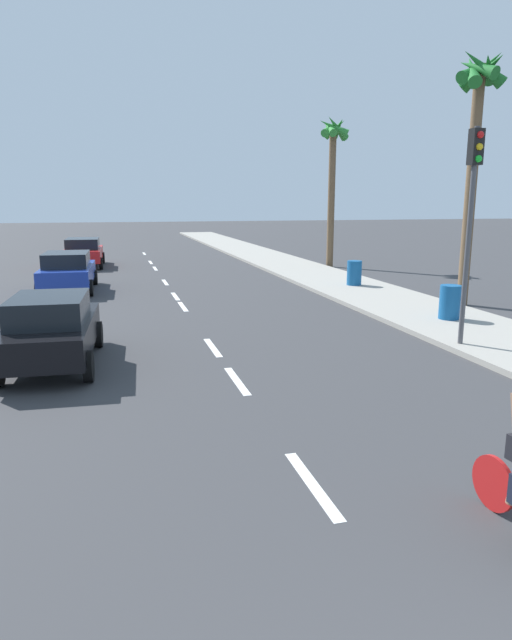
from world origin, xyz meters
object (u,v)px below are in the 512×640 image
parked_car_blue (68,270)px  parked_car_red (83,251)px  trash_bin_near (450,302)px  parked_car_black (52,328)px  trash_bin_far (354,273)px  traffic_signal (472,198)px  palm_tree_mid (477,111)px  palm_tree_far (333,154)px

parked_car_blue → parked_car_red: (0.28, 8.69, 0.00)m
trash_bin_near → parked_car_black: bearing=-172.1°
trash_bin_near → trash_bin_far: trash_bin_far is taller
traffic_signal → trash_bin_near: size_ratio=5.20×
trash_bin_near → trash_bin_far: (0.16, 6.95, 0.00)m
parked_car_blue → palm_tree_mid: 16.04m
palm_tree_far → trash_bin_near: size_ratio=8.02×
trash_bin_near → trash_bin_far: size_ratio=1.00×
parked_car_blue → palm_tree_mid: palm_tree_mid is taller
palm_tree_mid → trash_bin_near: size_ratio=8.46×
palm_tree_mid → trash_bin_near: bearing=-131.3°
trash_bin_near → palm_tree_far: bearing=81.5°
palm_tree_far → trash_bin_far: 9.39m
trash_bin_near → parked_car_red: bearing=121.5°
parked_car_black → parked_car_blue: bearing=95.1°
parked_car_blue → palm_tree_mid: size_ratio=0.54×
trash_bin_near → parked_car_blue: bearing=140.7°
palm_tree_mid → traffic_signal: palm_tree_mid is taller
parked_car_black → palm_tree_far: 21.22m
palm_tree_mid → traffic_signal: size_ratio=1.63×
parked_car_blue → traffic_signal: 15.63m
palm_tree_far → trash_bin_near: palm_tree_far is taller
parked_car_black → parked_car_red: same height
parked_car_black → traffic_signal: 9.94m
trash_bin_near → trash_bin_far: 6.95m
parked_car_red → trash_bin_near: (10.97, -17.91, -0.20)m
palm_tree_mid → traffic_signal: bearing=-125.3°
parked_car_black → trash_bin_far: bearing=40.7°
palm_tree_far → trash_bin_near: (-2.14, -14.39, -5.37)m
palm_tree_mid → palm_tree_far: size_ratio=1.06×
palm_tree_mid → parked_car_red: bearing=130.6°
parked_car_black → traffic_signal: (9.48, -1.10, 2.77)m
traffic_signal → trash_bin_near: traffic_signal is taller
traffic_signal → trash_bin_near: (1.42, 2.62, -2.97)m
parked_car_blue → palm_tree_far: bearing=23.3°
parked_car_blue → traffic_signal: bearing=-48.2°
trash_bin_near → traffic_signal: bearing=-118.5°
parked_car_black → trash_bin_far: parked_car_black is taller
parked_car_red → trash_bin_near: size_ratio=4.62×
traffic_signal → trash_bin_far: (1.58, 9.57, -2.96)m
parked_car_red → trash_bin_near: bearing=-57.0°
parked_car_blue → traffic_signal: size_ratio=0.87×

